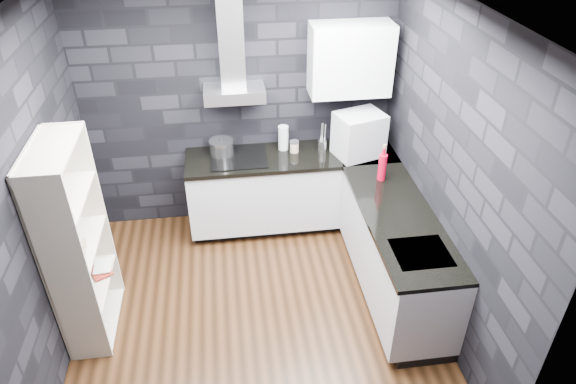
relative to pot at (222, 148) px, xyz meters
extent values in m
plane|color=#3B2111|center=(0.22, -1.39, -0.98)|extent=(3.20, 3.20, 0.00)
plane|color=silver|center=(0.22, -1.39, 1.72)|extent=(3.20, 3.20, 0.00)
cube|color=black|center=(0.22, 0.23, 0.37)|extent=(3.20, 0.05, 2.70)
cube|color=black|center=(0.22, -3.02, 0.37)|extent=(3.20, 0.05, 2.70)
cube|color=black|center=(-1.41, -1.39, 0.37)|extent=(0.05, 3.20, 2.70)
cube|color=black|center=(1.84, -1.39, 0.37)|extent=(0.05, 3.20, 2.70)
cube|color=black|center=(0.72, -0.05, -0.93)|extent=(2.18, 0.50, 0.10)
cube|color=black|center=(1.56, -1.29, -0.93)|extent=(0.50, 1.78, 0.10)
cube|color=silver|center=(0.72, -0.09, -0.50)|extent=(2.20, 0.60, 0.76)
cube|color=silver|center=(1.52, -1.29, -0.50)|extent=(0.60, 1.80, 0.76)
cube|color=black|center=(0.72, -0.10, -0.10)|extent=(2.20, 0.62, 0.04)
cube|color=black|center=(1.51, -1.29, -0.10)|extent=(0.62, 1.80, 0.04)
cube|color=black|center=(1.52, -0.09, -0.10)|extent=(0.62, 0.62, 0.04)
cube|color=silver|center=(0.17, 0.04, 0.58)|extent=(0.60, 0.34, 0.12)
cube|color=silver|center=(0.17, 0.11, 1.09)|extent=(0.24, 0.20, 0.90)
cube|color=silver|center=(1.32, 0.03, 0.87)|extent=(0.80, 0.35, 0.70)
cube|color=black|center=(0.17, -0.09, -0.08)|extent=(0.58, 0.50, 0.01)
cube|color=silver|center=(1.52, -1.79, -0.09)|extent=(0.44, 0.40, 0.01)
cylinder|color=silver|center=(0.00, 0.00, 0.00)|extent=(0.30, 0.30, 0.14)
cylinder|color=silver|center=(0.65, 0.04, 0.05)|extent=(0.13, 0.13, 0.26)
cylinder|color=tan|center=(0.76, -0.04, -0.03)|extent=(0.11, 0.11, 0.11)
cylinder|color=silver|center=(1.05, -0.05, -0.02)|extent=(0.11, 0.11, 0.12)
cube|color=#B1B2B9|center=(1.41, -0.17, 0.14)|extent=(0.55, 0.48, 0.46)
cylinder|color=#AC041E|center=(1.51, -0.69, 0.05)|extent=(0.10, 0.10, 0.27)
cube|color=beige|center=(-1.20, -1.33, -0.08)|extent=(0.52, 0.86, 1.80)
imported|color=white|center=(-1.20, -1.41, -0.05)|extent=(0.27, 0.27, 0.05)
imported|color=maroon|center=(-1.20, -1.22, -0.41)|extent=(0.15, 0.09, 0.21)
imported|color=#B2B2B2|center=(-1.19, -1.14, -0.39)|extent=(0.15, 0.03, 0.21)
camera|label=1|loc=(0.05, -4.74, 2.56)|focal=32.00mm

